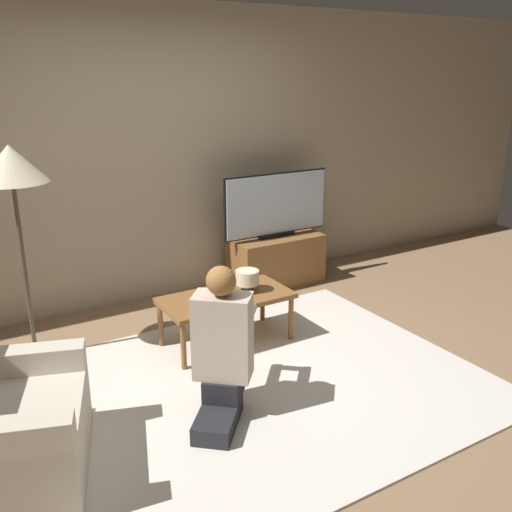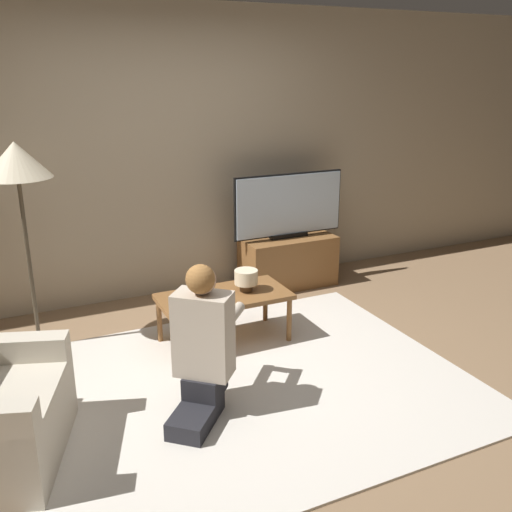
% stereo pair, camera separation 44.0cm
% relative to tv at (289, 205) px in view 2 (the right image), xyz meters
% --- Properties ---
extents(ground_plane, '(10.00, 10.00, 0.00)m').
position_rel_tv_xyz_m(ground_plane, '(-1.14, -1.58, -0.80)').
color(ground_plane, '#896B4C').
extents(wall_back, '(10.00, 0.06, 2.60)m').
position_rel_tv_xyz_m(wall_back, '(-1.14, 0.35, 0.50)').
color(wall_back, tan).
rests_on(wall_back, ground_plane).
extents(rug, '(2.90, 2.33, 0.02)m').
position_rel_tv_xyz_m(rug, '(-1.14, -1.58, -0.80)').
color(rug, silver).
rests_on(rug, ground_plane).
extents(tv_stand, '(0.90, 0.43, 0.49)m').
position_rel_tv_xyz_m(tv_stand, '(0.00, -0.00, -0.56)').
color(tv_stand, brown).
rests_on(tv_stand, ground_plane).
extents(tv, '(1.13, 0.08, 0.62)m').
position_rel_tv_xyz_m(tv, '(0.00, 0.00, 0.00)').
color(tv, black).
rests_on(tv, tv_stand).
extents(coffee_table, '(0.99, 0.50, 0.40)m').
position_rel_tv_xyz_m(coffee_table, '(-1.04, -0.90, -0.44)').
color(coffee_table, brown).
rests_on(coffee_table, ground_plane).
extents(floor_lamp, '(0.48, 0.48, 1.56)m').
position_rel_tv_xyz_m(floor_lamp, '(-2.36, -0.37, 0.56)').
color(floor_lamp, '#4C4233').
rests_on(floor_lamp, ground_plane).
extents(person_kneeling, '(0.70, 0.75, 0.96)m').
position_rel_tv_xyz_m(person_kneeling, '(-1.52, -1.74, -0.33)').
color(person_kneeling, '#232328').
rests_on(person_kneeling, rug).
extents(table_lamp, '(0.18, 0.18, 0.17)m').
position_rel_tv_xyz_m(table_lamp, '(-0.86, -0.91, -0.30)').
color(table_lamp, '#4C3823').
rests_on(table_lamp, coffee_table).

